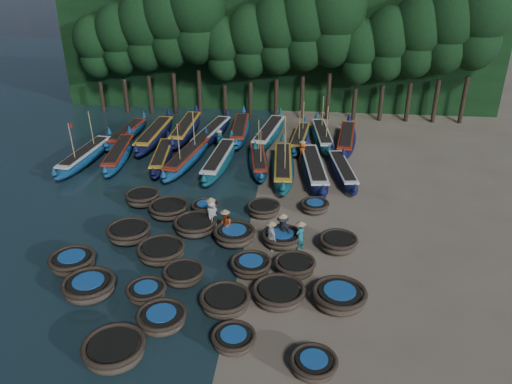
# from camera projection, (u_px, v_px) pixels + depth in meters

# --- Properties ---
(ground) EXTENTS (120.00, 120.00, 0.00)m
(ground) POSITION_uv_depth(u_px,v_px,m) (249.00, 228.00, 27.25)
(ground) COLOR #7A6F59
(ground) RESTS_ON ground
(foliage_wall) EXTENTS (40.00, 3.00, 10.00)m
(foliage_wall) POSITION_uv_depth(u_px,v_px,m) (278.00, 53.00, 46.03)
(foliage_wall) COLOR black
(foliage_wall) RESTS_ON ground
(coracle_1) EXTENTS (2.73, 2.73, 0.84)m
(coracle_1) POSITION_uv_depth(u_px,v_px,m) (114.00, 350.00, 18.32)
(coracle_1) COLOR #4D3E30
(coracle_1) RESTS_ON ground
(coracle_2) EXTENTS (2.06, 2.06, 0.71)m
(coracle_2) POSITION_uv_depth(u_px,v_px,m) (162.00, 318.00, 19.99)
(coracle_2) COLOR #4D3E30
(coracle_2) RESTS_ON ground
(coracle_3) EXTENTS (1.74, 1.74, 0.64)m
(coracle_3) POSITION_uv_depth(u_px,v_px,m) (234.00, 339.00, 18.98)
(coracle_3) COLOR #4D3E30
(coracle_3) RESTS_ON ground
(coracle_4) EXTENTS (1.95, 1.95, 0.67)m
(coracle_4) POSITION_uv_depth(u_px,v_px,m) (314.00, 364.00, 17.82)
(coracle_4) COLOR #4D3E30
(coracle_4) RESTS_ON ground
(coracle_5) EXTENTS (2.71, 2.71, 0.82)m
(coracle_5) POSITION_uv_depth(u_px,v_px,m) (89.00, 287.00, 21.75)
(coracle_5) COLOR #4D3E30
(coracle_5) RESTS_ON ground
(coracle_6) EXTENTS (1.91, 1.91, 0.66)m
(coracle_6) POSITION_uv_depth(u_px,v_px,m) (146.00, 292.00, 21.58)
(coracle_6) COLOR #4D3E30
(coracle_6) RESTS_ON ground
(coracle_7) EXTENTS (2.28, 2.28, 0.81)m
(coracle_7) POSITION_uv_depth(u_px,v_px,m) (225.00, 301.00, 20.87)
(coracle_7) COLOR #4D3E30
(coracle_7) RESTS_ON ground
(coracle_8) EXTENTS (2.72, 2.72, 0.79)m
(coracle_8) POSITION_uv_depth(u_px,v_px,m) (279.00, 294.00, 21.35)
(coracle_8) COLOR #4D3E30
(coracle_8) RESTS_ON ground
(coracle_9) EXTENTS (2.58, 2.58, 0.85)m
(coracle_9) POSITION_uv_depth(u_px,v_px,m) (339.00, 297.00, 21.09)
(coracle_9) COLOR #4D3E30
(coracle_9) RESTS_ON ground
(coracle_10) EXTENTS (2.67, 2.67, 0.81)m
(coracle_10) POSITION_uv_depth(u_px,v_px,m) (73.00, 262.00, 23.49)
(coracle_10) COLOR #4D3E30
(coracle_10) RESTS_ON ground
(coracle_11) EXTENTS (2.73, 2.73, 0.78)m
(coracle_11) POSITION_uv_depth(u_px,v_px,m) (161.00, 251.00, 24.34)
(coracle_11) COLOR #4D3E30
(coracle_11) RESTS_ON ground
(coracle_12) EXTENTS (2.24, 2.24, 0.69)m
(coracle_12) POSITION_uv_depth(u_px,v_px,m) (184.00, 274.00, 22.73)
(coracle_12) COLOR #4D3E30
(coracle_12) RESTS_ON ground
(coracle_13) EXTENTS (2.36, 2.36, 0.72)m
(coracle_13) POSITION_uv_depth(u_px,v_px,m) (251.00, 265.00, 23.31)
(coracle_13) COLOR #4D3E30
(coracle_13) RESTS_ON ground
(coracle_14) EXTENTS (1.97, 1.97, 0.75)m
(coracle_14) POSITION_uv_depth(u_px,v_px,m) (295.00, 266.00, 23.23)
(coracle_14) COLOR #4D3E30
(coracle_14) RESTS_ON ground
(coracle_15) EXTENTS (2.70, 2.70, 0.81)m
(coracle_15) POSITION_uv_depth(u_px,v_px,m) (129.00, 232.00, 25.92)
(coracle_15) COLOR #4D3E30
(coracle_15) RESTS_ON ground
(coracle_16) EXTENTS (2.83, 2.83, 0.78)m
(coracle_16) POSITION_uv_depth(u_px,v_px,m) (195.00, 225.00, 26.63)
(coracle_16) COLOR #4D3E30
(coracle_16) RESTS_ON ground
(coracle_17) EXTENTS (2.58, 2.58, 0.83)m
(coracle_17) POSITION_uv_depth(u_px,v_px,m) (234.00, 235.00, 25.65)
(coracle_17) COLOR #4D3E30
(coracle_17) RESTS_ON ground
(coracle_18) EXTENTS (2.08, 2.08, 0.73)m
(coracle_18) POSITION_uv_depth(u_px,v_px,m) (282.00, 238.00, 25.50)
(coracle_18) COLOR #4D3E30
(coracle_18) RESTS_ON ground
(coracle_19) EXTENTS (2.38, 2.38, 0.77)m
(coracle_19) POSITION_uv_depth(u_px,v_px,m) (338.00, 243.00, 25.04)
(coracle_19) COLOR #4D3E30
(coracle_19) RESTS_ON ground
(coracle_20) EXTENTS (2.26, 2.26, 0.80)m
(coracle_20) POSITION_uv_depth(u_px,v_px,m) (143.00, 198.00, 29.53)
(coracle_20) COLOR #4D3E30
(coracle_20) RESTS_ON ground
(coracle_21) EXTENTS (2.32, 2.32, 0.79)m
(coracle_21) POSITION_uv_depth(u_px,v_px,m) (169.00, 209.00, 28.26)
(coracle_21) COLOR #4D3E30
(coracle_21) RESTS_ON ground
(coracle_22) EXTENTS (1.81, 1.81, 0.64)m
(coracle_22) POSITION_uv_depth(u_px,v_px,m) (205.00, 207.00, 28.63)
(coracle_22) COLOR #4D3E30
(coracle_22) RESTS_ON ground
(coracle_23) EXTENTS (1.93, 1.93, 0.72)m
(coracle_23) POSITION_uv_depth(u_px,v_px,m) (264.00, 209.00, 28.37)
(coracle_23) COLOR #4D3E30
(coracle_23) RESTS_ON ground
(coracle_24) EXTENTS (1.68, 1.68, 0.64)m
(coracle_24) POSITION_uv_depth(u_px,v_px,m) (315.00, 206.00, 28.74)
(coracle_24) COLOR #4D3E30
(coracle_24) RESTS_ON ground
(long_boat_0) EXTENTS (2.13, 8.19, 3.49)m
(long_boat_0) POSITION_uv_depth(u_px,v_px,m) (85.00, 156.00, 35.18)
(long_boat_0) COLOR navy
(long_boat_0) RESTS_ON ground
(long_boat_1) EXTENTS (2.37, 7.99, 1.42)m
(long_boat_1) POSITION_uv_depth(u_px,v_px,m) (119.00, 154.00, 35.58)
(long_boat_1) COLOR navy
(long_boat_1) RESTS_ON ground
(long_boat_2) EXTENTS (2.19, 7.32, 1.30)m
(long_boat_2) POSITION_uv_depth(u_px,v_px,m) (162.00, 157.00, 35.20)
(long_boat_2) COLOR #0F1237
(long_boat_2) RESTS_ON ground
(long_boat_3) EXTENTS (2.69, 8.31, 3.57)m
(long_boat_3) POSITION_uv_depth(u_px,v_px,m) (187.00, 158.00, 34.88)
(long_boat_3) COLOR navy
(long_boat_3) RESTS_ON ground
(long_boat_4) EXTENTS (2.02, 8.43, 1.49)m
(long_boat_4) POSITION_uv_depth(u_px,v_px,m) (219.00, 160.00, 34.43)
(long_boat_4) COLOR #0D4D4E
(long_boat_4) RESTS_ON ground
(long_boat_5) EXTENTS (2.35, 7.21, 3.10)m
(long_boat_5) POSITION_uv_depth(u_px,v_px,m) (258.00, 160.00, 34.65)
(long_boat_5) COLOR navy
(long_boat_5) RESTS_ON ground
(long_boat_6) EXTENTS (1.99, 8.71, 3.70)m
(long_boat_6) POSITION_uv_depth(u_px,v_px,m) (283.00, 166.00, 33.46)
(long_boat_6) COLOR #0D4D4E
(long_boat_6) RESTS_ON ground
(long_boat_7) EXTENTS (2.57, 8.78, 1.56)m
(long_boat_7) POSITION_uv_depth(u_px,v_px,m) (314.00, 169.00, 33.05)
(long_boat_7) COLOR #0F1237
(long_boat_7) RESTS_ON ground
(long_boat_8) EXTENTS (2.36, 7.22, 1.29)m
(long_boat_8) POSITION_uv_depth(u_px,v_px,m) (342.00, 171.00, 33.03)
(long_boat_8) COLOR #0F1237
(long_boat_8) RESTS_ON ground
(long_boat_9) EXTENTS (1.96, 7.43, 1.31)m
(long_boat_9) POSITION_uv_depth(u_px,v_px,m) (127.00, 134.00, 39.57)
(long_boat_9) COLOR navy
(long_boat_9) RESTS_ON ground
(long_boat_10) EXTENTS (1.67, 8.97, 1.58)m
(long_boat_10) POSITION_uv_depth(u_px,v_px,m) (155.00, 135.00, 39.02)
(long_boat_10) COLOR #0F1237
(long_boat_10) RESTS_ON ground
(long_boat_11) EXTENTS (1.57, 8.88, 1.56)m
(long_boat_11) POSITION_uv_depth(u_px,v_px,m) (186.00, 129.00, 40.26)
(long_boat_11) COLOR #0F1237
(long_boat_11) RESTS_ON ground
(long_boat_12) EXTENTS (2.78, 8.27, 1.47)m
(long_boat_12) POSITION_uv_depth(u_px,v_px,m) (212.00, 133.00, 39.53)
(long_boat_12) COLOR #0F1237
(long_boat_12) RESTS_ON ground
(long_boat_13) EXTENTS (1.92, 8.38, 1.48)m
(long_boat_13) POSITION_uv_depth(u_px,v_px,m) (240.00, 130.00, 40.21)
(long_boat_13) COLOR navy
(long_boat_13) RESTS_ON ground
(long_boat_14) EXTENTS (2.86, 8.73, 1.55)m
(long_boat_14) POSITION_uv_depth(u_px,v_px,m) (269.00, 133.00, 39.38)
(long_boat_14) COLOR #0D4D4E
(long_boat_14) RESTS_ON ground
(long_boat_15) EXTENTS (2.01, 7.39, 3.15)m
(long_boat_15) POSITION_uv_depth(u_px,v_px,m) (300.00, 138.00, 38.60)
(long_boat_15) COLOR navy
(long_boat_15) RESTS_ON ground
(long_boat_16) EXTENTS (2.23, 7.95, 3.40)m
(long_boat_16) POSITION_uv_depth(u_px,v_px,m) (322.00, 136.00, 38.96)
(long_boat_16) COLOR #0D4D4E
(long_boat_16) RESTS_ON ground
(long_boat_17) EXTENTS (2.36, 8.28, 1.47)m
(long_boat_17) POSITION_uv_depth(u_px,v_px,m) (346.00, 139.00, 38.22)
(long_boat_17) COLOR #0F1237
(long_boat_17) RESTS_ON ground
(fisherman_0) EXTENTS (0.67, 0.93, 1.98)m
(fisherman_0) POSITION_uv_depth(u_px,v_px,m) (211.00, 213.00, 26.82)
(fisherman_0) COLOR silver
(fisherman_0) RESTS_ON ground
(fisherman_1) EXTENTS (0.66, 0.65, 1.74)m
(fisherman_1) POSITION_uv_depth(u_px,v_px,m) (300.00, 235.00, 24.91)
(fisherman_1) COLOR #1B6773
(fisherman_1) RESTS_ON ground
(fisherman_2) EXTENTS (0.82, 0.92, 1.79)m
(fisherman_2) POSITION_uv_depth(u_px,v_px,m) (225.00, 224.00, 25.97)
(fisherman_2) COLOR #BE4919
(fisherman_2) RESTS_ON ground
(fisherman_3) EXTENTS (1.22, 1.11, 1.85)m
(fisherman_3) POSITION_uv_depth(u_px,v_px,m) (282.00, 229.00, 25.47)
(fisherman_3) COLOR black
(fisherman_3) RESTS_ON ground
(fisherman_4) EXTENTS (0.79, 0.99, 1.78)m
(fisherman_4) POSITION_uv_depth(u_px,v_px,m) (271.00, 235.00, 24.88)
(fisherman_4) COLOR silver
(fisherman_4) RESTS_ON ground
(fisherman_5) EXTENTS (0.53, 1.48, 1.78)m
(fisherman_5) POSITION_uv_depth(u_px,v_px,m) (219.00, 140.00, 37.30)
(fisherman_5) COLOR #1B6773
(fisherman_5) RESTS_ON ground
(fisherman_6) EXTENTS (0.55, 0.83, 1.87)m
(fisherman_6) POSITION_uv_depth(u_px,v_px,m) (302.00, 152.00, 35.00)
(fisherman_6) COLOR #BE4919
(fisherman_6) RESTS_ON ground
(tree_0) EXTENTS (3.68, 3.68, 8.68)m
(tree_0) POSITION_uv_depth(u_px,v_px,m) (95.00, 46.00, 43.98)
(tree_0) COLOR black
(tree_0) RESTS_ON ground
(tree_1) EXTENTS (4.09, 4.09, 9.65)m
(tree_1) POSITION_uv_depth(u_px,v_px,m) (119.00, 39.00, 43.47)
(tree_1) COLOR black
(tree_1) RESTS_ON ground
(tree_2) EXTENTS (4.51, 4.51, 10.63)m
(tree_2) POSITION_uv_depth(u_px,v_px,m) (144.00, 31.00, 42.95)
(tree_2) COLOR black
(tree_2) RESTS_ON ground
(tree_3) EXTENTS (4.92, 4.92, 11.60)m
(tree_3) POSITION_uv_depth(u_px,v_px,m) (170.00, 23.00, 42.44)
(tree_3) COLOR black
(tree_3) RESTS_ON ground
(tree_4) EXTENTS (5.34, 5.34, 12.58)m
(tree_4) POSITION_uv_depth(u_px,v_px,m) (196.00, 15.00, 41.93)
(tree_4) COLOR black
(tree_4) RESTS_ON ground
(tree_5) EXTENTS (3.68, 3.68, 8.68)m
(tree_5) POSITION_uv_depth(u_px,v_px,m) (224.00, 49.00, 42.90)
(tree_5) COLOR black
(tree_5) RESTS_ON ground
(tree_6) EXTENTS (4.09, 4.09, 9.65)m
(tree_6) POSITION_uv_depth(u_px,v_px,m) (250.00, 41.00, 42.39)
(tree_6) COLOR black
(tree_6) RESTS_ON ground
(tree_7) EXTENTS (4.51, 4.51, 10.63)m
(tree_7) POSITION_uv_depth(u_px,v_px,m) (277.00, 33.00, 41.88)
(tree_7) COLOR black
(tree_7) RESTS_ON ground
(tree_8) EXTENTS (4.92, 4.92, 11.60)m
(tree_8) POSITION_uv_depth(u_px,v_px,m) (305.00, 25.00, 41.36)
(tree_8) COLOR black
(tree_8) RESTS_ON ground
(tree_9) EXTENTS (5.34, 5.34, 12.58)m
(tree_9) POSITION_uv_depth(u_px,v_px,m) (333.00, 17.00, 40.85)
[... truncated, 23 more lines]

